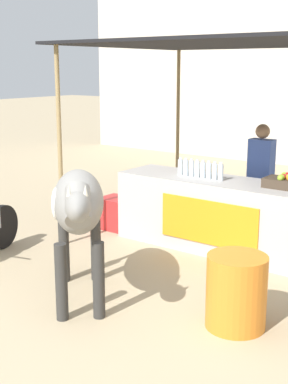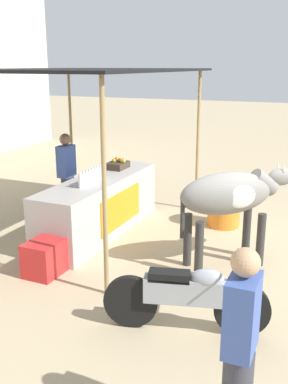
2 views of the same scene
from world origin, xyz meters
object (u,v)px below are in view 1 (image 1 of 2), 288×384
Objects in this scene: vendor_behind_counter at (260,181)px; cow at (78,206)px; fruit_crate at (284,182)px; cooler_box at (120,214)px; water_barrel at (236,292)px; stall_counter at (223,216)px.

vendor_behind_counter reaches higher than cow.
fruit_crate is 0.27× the size of vendor_behind_counter.
cooler_box is 0.38× the size of cow.
vendor_behind_counter reaches higher than cooler_box.
fruit_crate reaches higher than cooler_box.
vendor_behind_counter is 2.75× the size of cooler_box.
water_barrel is 0.45× the size of cow.
water_barrel is (0.37, -1.93, -0.68)m from fruit_crate.
cow is (-0.59, -3.09, 0.18)m from vendor_behind_counter.
vendor_behind_counter is at bearing 77.65° from stall_counter.
water_barrel is at bearing 16.03° from cow.
fruit_crate is 0.73× the size of cooler_box.
vendor_behind_counter is 1.05× the size of cow.
vendor_behind_counter reaches higher than stall_counter.
stall_counter is 1.74m from cooler_box.
vendor_behind_counter reaches higher than fruit_crate.
water_barrel is 1.79m from cow.
stall_counter is 1.82× the size of vendor_behind_counter.
cow is (-0.42, -2.33, 0.55)m from stall_counter.
stall_counter is at bearing 3.24° from cooler_box.
vendor_behind_counter is at bearing 110.87° from water_barrel.
stall_counter is 4.21× the size of water_barrel.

